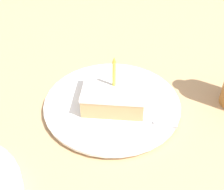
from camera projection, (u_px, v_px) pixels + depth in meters
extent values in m
cube|color=tan|center=(101.00, 113.00, 0.67)|extent=(2.40, 2.40, 0.04)
cylinder|color=white|center=(112.00, 106.00, 0.64)|extent=(0.27, 0.27, 0.02)
cylinder|color=white|center=(112.00, 105.00, 0.64)|extent=(0.28, 0.28, 0.01)
cube|color=tan|center=(114.00, 96.00, 0.63)|extent=(0.10, 0.12, 0.04)
cube|color=silver|center=(114.00, 87.00, 0.61)|extent=(0.11, 0.12, 0.01)
cylinder|color=#EAD84C|center=(114.00, 75.00, 0.59)|extent=(0.01, 0.01, 0.06)
cone|color=yellow|center=(114.00, 61.00, 0.57)|extent=(0.01, 0.01, 0.01)
cube|color=silver|center=(117.00, 114.00, 0.61)|extent=(0.03, 0.15, 0.00)
cube|color=silver|center=(166.00, 122.00, 0.59)|extent=(0.03, 0.05, 0.00)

